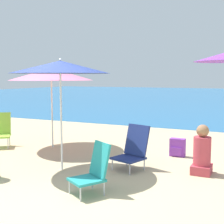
{
  "coord_description": "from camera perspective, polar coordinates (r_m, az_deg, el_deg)",
  "views": [
    {
      "loc": [
        3.07,
        -4.01,
        1.73
      ],
      "look_at": [
        0.32,
        1.86,
        1.0
      ],
      "focal_mm": 50.0,
      "sensor_mm": 36.0,
      "label": 1
    }
  ],
  "objects": [
    {
      "name": "ground_plane",
      "position": [
        5.34,
        -11.96,
        -12.63
      ],
      "size": [
        60.0,
        60.0,
        0.0
      ],
      "primitive_type": "plane",
      "color": "#C6B284"
    },
    {
      "name": "backpack_purple",
      "position": [
        7.01,
        11.89,
        -6.38
      ],
      "size": [
        0.33,
        0.2,
        0.39
      ],
      "color": "purple",
      "rests_on": "ground"
    },
    {
      "name": "beach_chair_lime",
      "position": [
        8.26,
        -19.77,
        -3.05
      ],
      "size": [
        0.73,
        0.74,
        0.84
      ],
      "rotation": [
        0.0,
        0.0,
        0.66
      ],
      "color": "silver",
      "rests_on": "ground"
    },
    {
      "name": "sea_water",
      "position": [
        30.39,
        19.28,
        2.78
      ],
      "size": [
        60.0,
        40.0,
        0.01
      ],
      "color": "#23669E",
      "rests_on": "ground"
    },
    {
      "name": "beach_chair_teal",
      "position": [
        4.71,
        -3.4,
        -10.44
      ],
      "size": [
        0.63,
        0.67,
        0.76
      ],
      "rotation": [
        0.0,
        0.0,
        -0.55
      ],
      "color": "silver",
      "rests_on": "ground"
    },
    {
      "name": "person_seated_far",
      "position": [
        5.84,
        16.13,
        -7.26
      ],
      "size": [
        0.34,
        0.4,
        0.89
      ],
      "rotation": [
        0.0,
        0.0,
        -0.0
      ],
      "color": "#BF3F4C",
      "rests_on": "ground"
    },
    {
      "name": "beach_umbrella_navy",
      "position": [
        5.77,
        -9.44,
        8.09
      ],
      "size": [
        1.82,
        1.82,
        2.06
      ],
      "color": "white",
      "rests_on": "ground"
    },
    {
      "name": "beach_chair_navy",
      "position": [
        5.92,
        3.85,
        -6.7
      ],
      "size": [
        0.66,
        0.71,
        0.83
      ],
      "rotation": [
        0.0,
        0.0,
        -0.32
      ],
      "color": "silver",
      "rests_on": "ground"
    },
    {
      "name": "beach_umbrella_pink",
      "position": [
        7.72,
        -11.05,
        6.78
      ],
      "size": [
        2.02,
        2.02,
        1.98
      ],
      "color": "white",
      "rests_on": "ground"
    }
  ]
}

